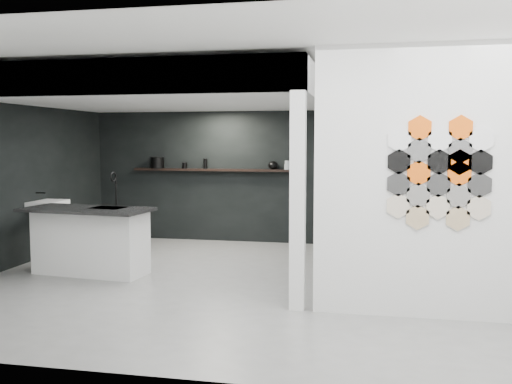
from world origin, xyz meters
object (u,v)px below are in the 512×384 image
at_px(wall_basin, 48,205).
at_px(utensil_cup, 185,165).
at_px(partition_panel, 435,183).
at_px(bottle_dark, 205,164).
at_px(glass_bowl, 288,167).
at_px(kitchen_island, 91,240).
at_px(kettle, 273,165).
at_px(glass_vase, 288,165).
at_px(stockpot, 157,163).

bearing_deg(wall_basin, utensil_cup, 54.11).
bearing_deg(partition_panel, bottle_dark, 132.81).
relative_size(wall_basin, glass_bowl, 4.56).
xyz_separation_m(kitchen_island, kettle, (2.05, 2.80, 0.92)).
xyz_separation_m(glass_vase, bottle_dark, (-1.51, 0.00, 0.01)).
bearing_deg(kettle, utensil_cup, 157.17).
bearing_deg(glass_bowl, stockpot, 180.00).
relative_size(partition_panel, utensil_cup, 25.45).
bearing_deg(wall_basin, kettle, 33.45).
height_order(partition_panel, glass_bowl, partition_panel).
xyz_separation_m(kettle, utensil_cup, (-1.63, 0.00, -0.02)).
bearing_deg(glass_bowl, bottle_dark, 180.00).
xyz_separation_m(partition_panel, utensil_cup, (-3.97, 3.87, -0.02)).
bearing_deg(glass_vase, bottle_dark, 180.00).
bearing_deg(kettle, glass_bowl, -22.83).
relative_size(stockpot, kettle, 1.46).
distance_m(kettle, bottle_dark, 1.24).
distance_m(partition_panel, kitchen_island, 4.61).
bearing_deg(wall_basin, kitchen_island, -34.28).
bearing_deg(stockpot, glass_bowl, 0.00).
bearing_deg(glass_vase, kettle, 180.00).
relative_size(wall_basin, stockpot, 2.41).
xyz_separation_m(wall_basin, glass_vase, (3.39, 2.07, 0.55)).
xyz_separation_m(wall_basin, bottle_dark, (1.88, 2.07, 0.56)).
distance_m(glass_vase, bottle_dark, 1.51).
height_order(kitchen_island, kettle, kettle).
height_order(kitchen_island, bottle_dark, bottle_dark).
relative_size(kettle, glass_bowl, 1.30).
bearing_deg(glass_bowl, partition_panel, -61.77).
xyz_separation_m(kettle, glass_vase, (0.26, 0.00, 0.01)).
distance_m(kettle, glass_vase, 0.26).
bearing_deg(kitchen_island, wall_basin, 151.88).
height_order(wall_basin, kettle, kettle).
relative_size(partition_panel, glass_bowl, 21.29).
relative_size(partition_panel, bottle_dark, 15.33).
bearing_deg(partition_panel, wall_basin, 161.77).
relative_size(kitchen_island, utensil_cup, 16.45).
bearing_deg(glass_bowl, glass_vase, 0.00).
height_order(wall_basin, bottle_dark, bottle_dark).
xyz_separation_m(stockpot, glass_vase, (2.42, 0.00, -0.02)).
xyz_separation_m(kitchen_island, glass_vase, (2.31, 2.80, 0.93)).
bearing_deg(glass_vase, glass_bowl, 0.00).
height_order(wall_basin, glass_vase, glass_vase).
distance_m(glass_vase, utensil_cup, 1.90).
bearing_deg(stockpot, glass_vase, 0.00).
bearing_deg(kettle, wall_basin, -169.38).
bearing_deg(utensil_cup, wall_basin, -125.89).
distance_m(glass_bowl, glass_vase, 0.03).
height_order(kitchen_island, glass_bowl, glass_bowl).
distance_m(partition_panel, bottle_dark, 5.27).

